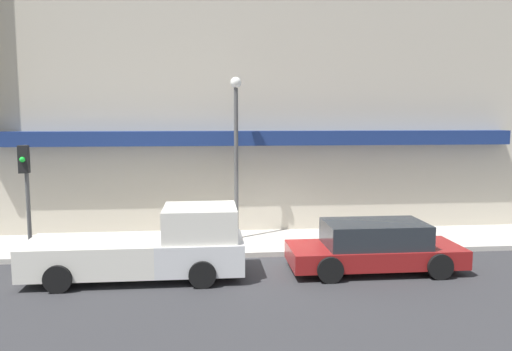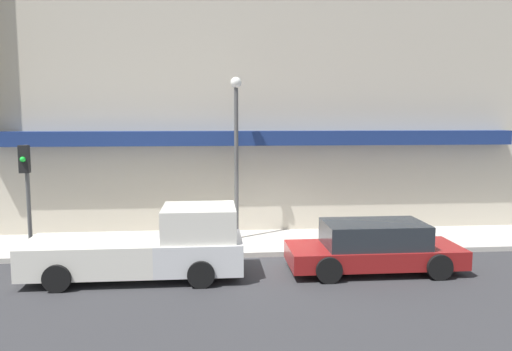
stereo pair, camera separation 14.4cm
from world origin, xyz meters
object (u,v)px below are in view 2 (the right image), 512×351
(parked_car, at_px, (374,247))
(traffic_light, at_px, (26,179))
(fire_hydrant, at_px, (192,239))
(street_lamp, at_px, (236,138))
(pickup_truck, at_px, (151,247))

(parked_car, bearing_deg, traffic_light, 168.85)
(fire_hydrant, bearing_deg, parked_car, -24.26)
(street_lamp, xyz_separation_m, traffic_light, (-6.20, -1.53, -1.11))
(pickup_truck, height_order, street_lamp, street_lamp)
(pickup_truck, xyz_separation_m, parked_car, (6.04, 0.00, -0.14))
(traffic_light, bearing_deg, parked_car, -10.93)
(parked_car, distance_m, street_lamp, 5.72)
(fire_hydrant, distance_m, street_lamp, 3.58)
(pickup_truck, bearing_deg, fire_hydrant, 67.46)
(pickup_truck, distance_m, fire_hydrant, 2.51)
(pickup_truck, height_order, traffic_light, traffic_light)
(parked_car, relative_size, street_lamp, 0.88)
(parked_car, xyz_separation_m, traffic_light, (-9.79, 1.89, 1.74))
(traffic_light, bearing_deg, fire_hydrant, 4.69)
(fire_hydrant, distance_m, traffic_light, 5.14)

